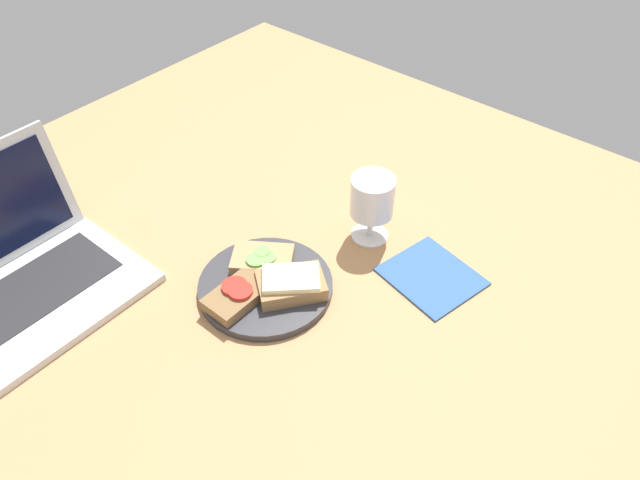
# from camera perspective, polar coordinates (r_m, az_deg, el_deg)

# --- Properties ---
(wooden_table) EXTENTS (1.40, 1.40, 0.03)m
(wooden_table) POSITION_cam_1_polar(r_m,az_deg,el_deg) (1.08, -3.92, -2.83)
(wooden_table) COLOR #B27F51
(wooden_table) RESTS_ON ground
(plate) EXTENTS (0.22, 0.22, 0.01)m
(plate) POSITION_cam_1_polar(r_m,az_deg,el_deg) (1.03, -5.00, -4.23)
(plate) COLOR #333338
(plate) RESTS_ON wooden_table
(sandwich_with_tomato) EXTENTS (0.12, 0.06, 0.02)m
(sandwich_with_tomato) POSITION_cam_1_polar(r_m,az_deg,el_deg) (1.00, -7.27, -4.74)
(sandwich_with_tomato) COLOR brown
(sandwich_with_tomato) RESTS_ON plate
(sandwich_with_cheese) EXTENTS (0.13, 0.12, 0.03)m
(sandwich_with_cheese) POSITION_cam_1_polar(r_m,az_deg,el_deg) (1.00, -2.65, -4.03)
(sandwich_with_cheese) COLOR #937047
(sandwich_with_cheese) RESTS_ON plate
(sandwich_with_cucumber) EXTENTS (0.11, 0.12, 0.02)m
(sandwich_with_cucumber) POSITION_cam_1_polar(r_m,az_deg,el_deg) (1.05, -5.29, -1.75)
(sandwich_with_cucumber) COLOR #A88456
(sandwich_with_cucumber) RESTS_ON plate
(wine_glass) EXTENTS (0.08, 0.08, 0.13)m
(wine_glass) POSITION_cam_1_polar(r_m,az_deg,el_deg) (1.07, 4.79, 3.73)
(wine_glass) COLOR white
(wine_glass) RESTS_ON wooden_table
(laptop) EXTENTS (0.35, 0.27, 0.21)m
(laptop) POSITION_cam_1_polar(r_m,az_deg,el_deg) (1.11, -26.37, -2.90)
(laptop) COLOR silver
(laptop) RESTS_ON wooden_table
(napkin) EXTENTS (0.16, 0.17, 0.00)m
(napkin) POSITION_cam_1_polar(r_m,az_deg,el_deg) (1.06, 10.16, -3.29)
(napkin) COLOR #33598C
(napkin) RESTS_ON wooden_table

